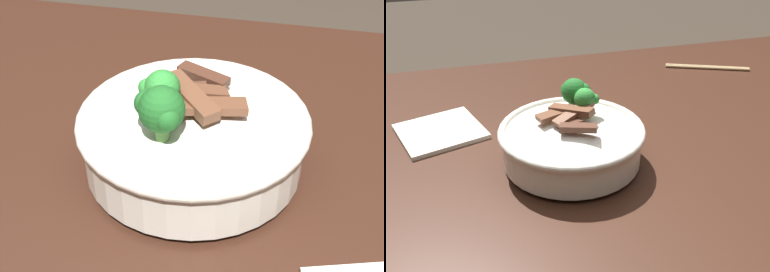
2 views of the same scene
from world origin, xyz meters
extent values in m
cube|color=#381E14|center=(0.00, 0.00, 0.79)|extent=(1.60, 0.88, 0.04)
cylinder|color=silver|center=(-0.03, -0.07, 0.81)|extent=(0.11, 0.11, 0.01)
cylinder|color=silver|center=(-0.03, -0.07, 0.84)|extent=(0.23, 0.23, 0.06)
torus|color=silver|center=(-0.03, -0.07, 0.87)|extent=(0.24, 0.24, 0.01)
ellipsoid|color=white|center=(-0.03, -0.07, 0.86)|extent=(0.19, 0.19, 0.05)
cube|color=#4C2B1E|center=(-0.03, -0.08, 0.89)|extent=(0.04, 0.05, 0.01)
cube|color=brown|center=(-0.05, -0.06, 0.90)|extent=(0.07, 0.04, 0.01)
cube|color=brown|center=(-0.03, -0.07, 0.90)|extent=(0.07, 0.07, 0.02)
cube|color=#4C2B1E|center=(-0.03, -0.11, 0.90)|extent=(0.06, 0.04, 0.01)
cube|color=brown|center=(-0.02, -0.07, 0.90)|extent=(0.07, 0.05, 0.02)
cylinder|color=#7AB256|center=(0.00, -0.05, 0.89)|extent=(0.02, 0.02, 0.02)
sphere|color=#2D8433|center=(0.00, -0.05, 0.91)|extent=(0.03, 0.03, 0.03)
sphere|color=#2D8433|center=(0.02, -0.06, 0.91)|extent=(0.02, 0.02, 0.02)
sphere|color=#2D8433|center=(0.00, -0.04, 0.92)|extent=(0.02, 0.02, 0.02)
cylinder|color=#5B9947|center=(-0.01, -0.02, 0.89)|extent=(0.01, 0.01, 0.02)
sphere|color=#1E6023|center=(-0.01, -0.02, 0.91)|extent=(0.04, 0.04, 0.04)
sphere|color=#1E6023|center=(0.01, -0.03, 0.91)|extent=(0.03, 0.03, 0.03)
sphere|color=#1E6023|center=(-0.02, -0.01, 0.91)|extent=(0.02, 0.02, 0.02)
camera|label=1|loc=(-0.13, 0.39, 1.20)|focal=53.34mm
camera|label=2|loc=(-0.19, -0.67, 1.21)|focal=41.17mm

